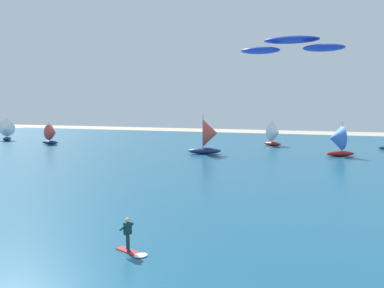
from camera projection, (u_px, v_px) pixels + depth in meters
The scene contains 8 objects.
ocean at pixel (287, 161), 51.30m from camera, with size 160.00×90.00×0.10m, color navy.
kitesurfer at pixel (130, 240), 19.95m from camera, with size 2.02×1.29×1.67m.
kite at pixel (291, 45), 20.17m from camera, with size 5.02×1.68×0.76m.
sailboat_mid_left at pixel (337, 141), 55.48m from camera, with size 4.07×3.64×4.58m.
sailboat_far_right at pixel (52, 134), 71.65m from camera, with size 3.27×2.76×3.85m.
sailboat_center_horizon at pixel (209, 136), 58.00m from camera, with size 4.89×4.31×5.50m.
sailboat_trailing at pixel (275, 134), 68.68m from camera, with size 3.84×3.54×4.26m.
sailboat_leading at pixel (6, 130), 78.52m from camera, with size 3.43×3.86×4.30m.
Camera 1 is at (5.69, -0.68, 7.32)m, focal length 38.68 mm.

